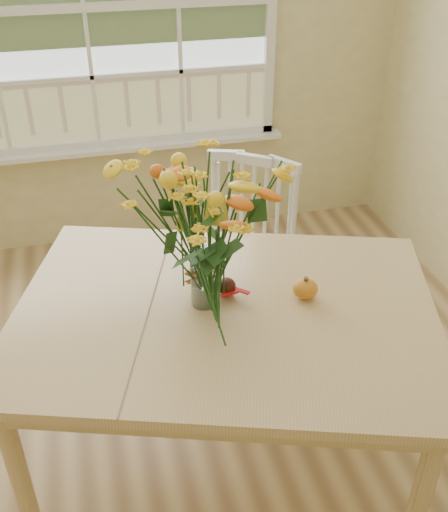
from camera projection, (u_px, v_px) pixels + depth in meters
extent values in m
cube|color=olive|center=(159.00, 509.00, 2.47)|extent=(4.00, 4.50, 0.01)
cube|color=#CBBF82|center=(87.00, 42.00, 3.56)|extent=(4.00, 0.02, 2.70)
cube|color=silver|center=(83.00, 7.00, 3.44)|extent=(2.20, 0.00, 1.60)
cube|color=white|center=(101.00, 150.00, 3.87)|extent=(2.42, 0.12, 0.03)
cube|color=tan|center=(225.00, 313.00, 2.24)|extent=(1.84, 1.55, 0.04)
cube|color=tan|center=(225.00, 327.00, 2.28)|extent=(1.69, 1.40, 0.10)
cylinder|color=tan|center=(21.00, 479.00, 2.12)|extent=(0.07, 0.07, 0.80)
cylinder|color=tan|center=(90.00, 314.00, 2.90)|extent=(0.07, 0.07, 0.80)
cylinder|color=tan|center=(419.00, 505.00, 2.03)|extent=(0.07, 0.07, 0.80)
cylinder|color=tan|center=(379.00, 328.00, 2.82)|extent=(0.07, 0.07, 0.80)
cube|color=white|center=(240.00, 271.00, 3.07)|extent=(0.65, 0.64, 0.05)
cube|color=white|center=(253.00, 208.00, 3.06)|extent=(0.41, 0.31, 0.54)
cylinder|color=white|center=(195.00, 320.00, 3.13)|extent=(0.04, 0.04, 0.46)
cylinder|color=white|center=(220.00, 285.00, 3.40)|extent=(0.04, 0.04, 0.46)
cylinder|color=white|center=(261.00, 337.00, 3.01)|extent=(0.04, 0.04, 0.46)
cylinder|color=white|center=(281.00, 299.00, 3.28)|extent=(0.04, 0.04, 0.46)
cylinder|color=white|center=(204.00, 277.00, 2.20)|extent=(0.10, 0.10, 0.23)
ellipsoid|color=orange|center=(305.00, 289.00, 2.27)|extent=(0.10, 0.10, 0.07)
cylinder|color=#CCB78C|center=(203.00, 297.00, 2.28)|extent=(0.08, 0.08, 0.01)
ellipsoid|color=brown|center=(203.00, 288.00, 2.25)|extent=(0.11, 0.10, 0.08)
ellipsoid|color=#38160F|center=(226.00, 287.00, 2.29)|extent=(0.07, 0.07, 0.07)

